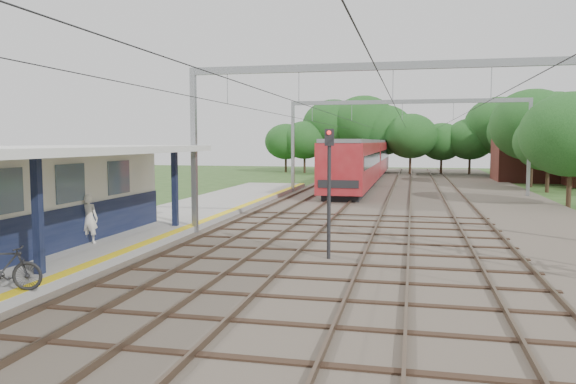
% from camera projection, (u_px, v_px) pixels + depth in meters
% --- Properties ---
extents(ballast_bed, '(18.00, 90.00, 0.10)m').
position_uv_depth(ballast_bed, '(412.00, 201.00, 36.56)').
color(ballast_bed, '#473D33').
rests_on(ballast_bed, ground).
extents(platform, '(5.00, 52.00, 0.35)m').
position_uv_depth(platform, '(130.00, 232.00, 23.47)').
color(platform, gray).
rests_on(platform, ground).
extents(yellow_stripe, '(0.45, 52.00, 0.01)m').
position_uv_depth(yellow_stripe, '(180.00, 230.00, 22.97)').
color(yellow_stripe, yellow).
rests_on(yellow_stripe, platform).
extents(rail_tracks, '(11.80, 88.00, 0.15)m').
position_uv_depth(rail_tracks, '(373.00, 199.00, 37.08)').
color(rail_tracks, brown).
rests_on(rail_tracks, ballast_bed).
extents(catenary_system, '(17.22, 88.00, 7.00)m').
position_uv_depth(catenary_system, '(402.00, 114.00, 31.61)').
color(catenary_system, gray).
rests_on(catenary_system, ground).
extents(tree_band, '(31.72, 30.88, 8.82)m').
position_uv_depth(tree_band, '(412.00, 133.00, 62.52)').
color(tree_band, '#382619').
rests_on(tree_band, ground).
extents(house_far, '(8.00, 6.12, 8.66)m').
position_uv_depth(house_far, '(538.00, 149.00, 55.07)').
color(house_far, brown).
rests_on(house_far, ground).
extents(person, '(0.67, 0.46, 1.76)m').
position_uv_depth(person, '(89.00, 219.00, 19.85)').
color(person, silver).
rests_on(person, platform).
extents(bicycle, '(1.96, 1.00, 1.13)m').
position_uv_depth(bicycle, '(3.00, 268.00, 13.49)').
color(bicycle, black).
rests_on(bicycle, platform).
extents(train, '(3.06, 38.14, 4.01)m').
position_uv_depth(train, '(364.00, 160.00, 53.45)').
color(train, black).
rests_on(train, ballast_bed).
extents(signal_post, '(0.32, 0.27, 4.36)m').
position_uv_depth(signal_post, '(329.00, 179.00, 18.25)').
color(signal_post, black).
rests_on(signal_post, ground).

